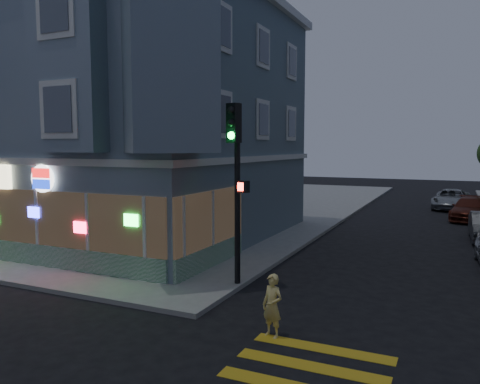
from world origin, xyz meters
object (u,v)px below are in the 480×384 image
Objects in this scene: traffic_signal at (236,163)px; parked_car_c at (470,209)px; running_child at (272,306)px; parked_car_d at (451,199)px.

parked_car_c is at bearing 83.21° from traffic_signal.
running_child is 0.30× the size of parked_car_d.
traffic_signal reaches higher than running_child.
running_child is at bearing -37.82° from traffic_signal.
parked_car_d reaches higher than parked_car_c.
parked_car_d is (3.66, 26.97, -0.05)m from running_child.
traffic_signal is at bearing -104.05° from parked_car_c.
traffic_signal is (-2.40, 3.05, 3.27)m from running_child.
traffic_signal is at bearing 147.57° from running_child.
running_child is at bearing -93.82° from parked_car_d.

